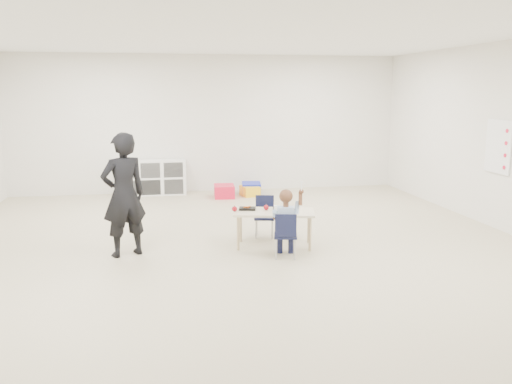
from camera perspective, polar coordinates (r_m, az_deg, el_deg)
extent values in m
plane|color=#B7AC8D|center=(7.10, -1.38, -6.37)|extent=(9.00, 9.00, 0.00)
plane|color=white|center=(6.83, -1.49, 16.71)|extent=(9.00, 9.00, 0.00)
cube|color=white|center=(11.28, -5.05, 7.15)|extent=(8.00, 0.02, 2.80)
cube|color=white|center=(2.54, 14.77, -5.17)|extent=(8.00, 0.02, 2.80)
cube|color=beige|center=(7.26, 1.95, -2.14)|extent=(1.16, 0.76, 0.03)
cube|color=black|center=(7.30, 2.65, -1.84)|extent=(0.25, 0.21, 0.03)
cube|color=black|center=(7.34, -0.91, -1.76)|extent=(0.25, 0.21, 0.03)
cube|color=white|center=(7.11, 2.20, -1.88)|extent=(0.08, 0.08, 0.10)
ellipsoid|color=#B07E48|center=(7.13, 3.94, -1.99)|extent=(0.09, 0.09, 0.07)
sphere|color=maroon|center=(7.31, 1.08, -1.64)|extent=(0.07, 0.07, 0.07)
sphere|color=maroon|center=(7.23, -2.28, -1.79)|extent=(0.07, 0.07, 0.07)
cube|color=white|center=(11.12, -11.02, 1.51)|extent=(1.40, 0.40, 0.70)
cube|color=white|center=(8.92, 24.14, 4.39)|extent=(0.02, 0.60, 0.80)
imported|color=black|center=(6.99, -13.76, -0.31)|extent=(0.68, 0.58, 1.57)
cube|color=red|center=(10.70, -3.36, 0.09)|extent=(0.42, 0.52, 0.24)
cube|color=yellow|center=(10.84, -0.65, 0.12)|extent=(0.38, 0.45, 0.20)
cube|color=#1826BA|center=(11.01, -0.50, 0.38)|extent=(0.43, 0.52, 0.23)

